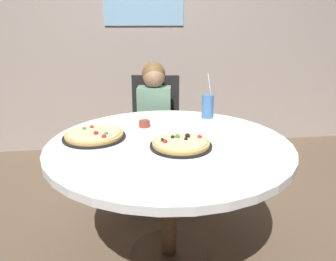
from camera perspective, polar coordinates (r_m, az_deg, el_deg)
The scene contains 10 objects.
ground_plane at distance 2.18m, azimuth 0.19°, elevation -20.80°, with size 8.00×8.00×0.00m, color brown.
wall_with_window at distance 3.66m, azimuth -4.34°, elevation 19.60°, with size 5.20×0.14×2.90m.
dining_table at distance 1.83m, azimuth 0.21°, elevation -4.52°, with size 1.34×1.34×0.75m.
chair_wooden at distance 2.78m, azimuth -2.24°, elevation 0.70°, with size 0.46×0.46×0.95m.
diner_child at distance 2.62m, azimuth -2.45°, elevation -1.48°, with size 0.31×0.43×1.08m.
pizza_veggie at distance 1.90m, azimuth -12.71°, elevation -0.84°, with size 0.36×0.36×0.05m.
pizza_cheese at distance 1.73m, azimuth 2.23°, elevation -2.33°, with size 0.33×0.33×0.05m.
soda_cup at distance 2.25m, azimuth 6.92°, elevation 4.23°, with size 0.08×0.08×0.31m.
sauce_bowl at distance 2.06m, azimuth -4.13°, elevation 1.19°, with size 0.07×0.07×0.04m, color brown.
plate_small at distance 2.08m, azimuth 5.85°, elevation 0.90°, with size 0.18×0.18×0.01m, color white.
Camera 1 is at (-0.23, -1.67, 1.38)m, focal length 35.00 mm.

